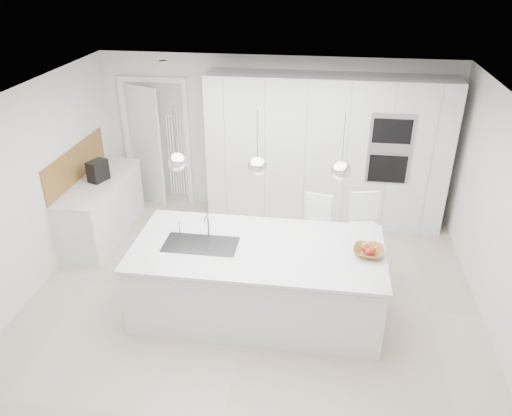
# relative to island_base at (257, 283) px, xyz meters

# --- Properties ---
(floor) EXTENTS (5.50, 5.50, 0.00)m
(floor) POSITION_rel_island_base_xyz_m (-0.10, 0.30, -0.43)
(floor) COLOR #C0AE9D
(floor) RESTS_ON ground
(wall_back) EXTENTS (5.50, 0.00, 5.50)m
(wall_back) POSITION_rel_island_base_xyz_m (-0.10, 2.80, 0.82)
(wall_back) COLOR silver
(wall_back) RESTS_ON ground
(wall_left) EXTENTS (0.00, 5.00, 5.00)m
(wall_left) POSITION_rel_island_base_xyz_m (-2.85, 0.30, 0.82)
(wall_left) COLOR silver
(wall_left) RESTS_ON ground
(ceiling) EXTENTS (5.50, 5.50, 0.00)m
(ceiling) POSITION_rel_island_base_xyz_m (-0.10, 0.30, 2.07)
(ceiling) COLOR white
(ceiling) RESTS_ON wall_back
(tall_cabinets) EXTENTS (3.60, 0.60, 2.30)m
(tall_cabinets) POSITION_rel_island_base_xyz_m (0.70, 2.50, 0.72)
(tall_cabinets) COLOR silver
(tall_cabinets) RESTS_ON floor
(oven_stack) EXTENTS (0.62, 0.04, 1.05)m
(oven_stack) POSITION_rel_island_base_xyz_m (1.60, 2.19, 0.92)
(oven_stack) COLOR #A5A5A8
(oven_stack) RESTS_ON tall_cabinets
(doorway_frame) EXTENTS (1.11, 0.08, 2.13)m
(doorway_frame) POSITION_rel_island_base_xyz_m (-2.05, 2.77, 0.59)
(doorway_frame) COLOR white
(doorway_frame) RESTS_ON floor
(hallway_door) EXTENTS (0.76, 0.38, 2.00)m
(hallway_door) POSITION_rel_island_base_xyz_m (-2.30, 2.72, 0.57)
(hallway_door) COLOR white
(hallway_door) RESTS_ON floor
(radiator) EXTENTS (0.32, 0.04, 1.40)m
(radiator) POSITION_rel_island_base_xyz_m (-1.73, 2.76, 0.42)
(radiator) COLOR white
(radiator) RESTS_ON floor
(left_base_cabinets) EXTENTS (0.60, 1.80, 0.86)m
(left_base_cabinets) POSITION_rel_island_base_xyz_m (-2.55, 1.50, 0.00)
(left_base_cabinets) COLOR silver
(left_base_cabinets) RESTS_ON floor
(left_worktop) EXTENTS (0.62, 1.82, 0.04)m
(left_worktop) POSITION_rel_island_base_xyz_m (-2.55, 1.50, 0.45)
(left_worktop) COLOR silver
(left_worktop) RESTS_ON left_base_cabinets
(oak_backsplash) EXTENTS (0.02, 1.80, 0.50)m
(oak_backsplash) POSITION_rel_island_base_xyz_m (-2.84, 1.50, 0.72)
(oak_backsplash) COLOR olive
(oak_backsplash) RESTS_ON wall_left
(island_base) EXTENTS (2.80, 1.20, 0.86)m
(island_base) POSITION_rel_island_base_xyz_m (0.00, 0.00, 0.00)
(island_base) COLOR silver
(island_base) RESTS_ON floor
(island_worktop) EXTENTS (2.84, 1.40, 0.04)m
(island_worktop) POSITION_rel_island_base_xyz_m (0.00, 0.05, 0.45)
(island_worktop) COLOR silver
(island_worktop) RESTS_ON island_base
(island_sink) EXTENTS (0.84, 0.44, 0.18)m
(island_sink) POSITION_rel_island_base_xyz_m (-0.65, -0.00, 0.39)
(island_sink) COLOR #3F3F42
(island_sink) RESTS_ON island_worktop
(island_tap) EXTENTS (0.02, 0.02, 0.30)m
(island_tap) POSITION_rel_island_base_xyz_m (-0.60, 0.20, 0.62)
(island_tap) COLOR white
(island_tap) RESTS_ON island_worktop
(pendant_left) EXTENTS (0.20, 0.20, 0.20)m
(pendant_left) POSITION_rel_island_base_xyz_m (-0.85, -0.00, 1.47)
(pendant_left) COLOR white
(pendant_left) RESTS_ON ceiling
(pendant_mid) EXTENTS (0.20, 0.20, 0.20)m
(pendant_mid) POSITION_rel_island_base_xyz_m (-0.00, -0.00, 1.47)
(pendant_mid) COLOR white
(pendant_mid) RESTS_ON ceiling
(pendant_right) EXTENTS (0.20, 0.20, 0.20)m
(pendant_right) POSITION_rel_island_base_xyz_m (0.85, -0.00, 1.47)
(pendant_right) COLOR white
(pendant_right) RESTS_ON ceiling
(fruit_bowl) EXTENTS (0.38, 0.38, 0.08)m
(fruit_bowl) POSITION_rel_island_base_xyz_m (1.22, 0.05, 0.51)
(fruit_bowl) COLOR olive
(fruit_bowl) RESTS_ON island_worktop
(espresso_machine) EXTENTS (0.27, 0.33, 0.30)m
(espresso_machine) POSITION_rel_island_base_xyz_m (-2.53, 1.52, 0.62)
(espresso_machine) COLOR black
(espresso_machine) RESTS_ON left_worktop
(bar_stool_left) EXTENTS (0.46, 0.57, 1.12)m
(bar_stool_left) POSITION_rel_island_base_xyz_m (0.65, 0.90, 0.13)
(bar_stool_left) COLOR white
(bar_stool_left) RESTS_ON floor
(bar_stool_right) EXTENTS (0.48, 0.60, 1.17)m
(bar_stool_right) POSITION_rel_island_base_xyz_m (1.22, 0.92, 0.16)
(bar_stool_right) COLOR white
(bar_stool_right) RESTS_ON floor
(apple_a) EXTENTS (0.08, 0.08, 0.08)m
(apple_a) POSITION_rel_island_base_xyz_m (1.22, 0.00, 0.54)
(apple_a) COLOR red
(apple_a) RESTS_ON fruit_bowl
(apple_b) EXTENTS (0.08, 0.08, 0.08)m
(apple_b) POSITION_rel_island_base_xyz_m (1.25, 0.02, 0.54)
(apple_b) COLOR red
(apple_b) RESTS_ON fruit_bowl
(apple_c) EXTENTS (0.08, 0.08, 0.08)m
(apple_c) POSITION_rel_island_base_xyz_m (1.20, 0.06, 0.54)
(apple_c) COLOR red
(apple_c) RESTS_ON fruit_bowl
(apple_extra_3) EXTENTS (0.07, 0.07, 0.07)m
(apple_extra_3) POSITION_rel_island_base_xyz_m (1.18, 0.07, 0.54)
(apple_extra_3) COLOR red
(apple_extra_3) RESTS_ON fruit_bowl
(banana_bunch) EXTENTS (0.22, 0.16, 0.20)m
(banana_bunch) POSITION_rel_island_base_xyz_m (1.24, 0.08, 0.58)
(banana_bunch) COLOR gold
(banana_bunch) RESTS_ON fruit_bowl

